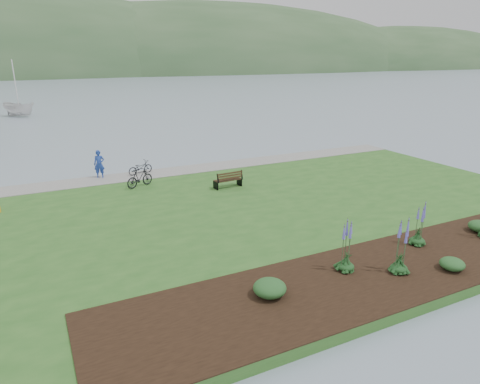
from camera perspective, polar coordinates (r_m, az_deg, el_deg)
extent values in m
plane|color=gray|center=(23.33, -1.48, -1.91)|extent=(600.00, 600.00, 0.00)
cube|color=#2A5B20|center=(21.57, 0.76, -3.03)|extent=(34.00, 20.00, 0.40)
cube|color=gray|center=(29.33, -7.20, 2.96)|extent=(34.00, 2.20, 0.03)
cube|color=black|center=(17.54, 21.81, -8.74)|extent=(24.00, 4.40, 0.04)
cube|color=black|center=(25.20, -1.66, 1.65)|extent=(1.66, 0.67, 0.05)
cube|color=black|center=(24.86, -1.32, 2.16)|extent=(1.64, 0.26, 0.51)
cube|color=black|center=(24.92, -3.26, 0.88)|extent=(0.10, 0.56, 0.45)
cube|color=black|center=(25.64, -0.09, 1.40)|extent=(0.10, 0.56, 0.45)
imported|color=#223E9D|center=(28.41, -18.29, 3.84)|extent=(0.89, 0.74, 2.09)
imported|color=black|center=(28.69, -13.17, 3.19)|extent=(1.09, 1.82, 0.90)
imported|color=black|center=(25.94, -13.23, 1.84)|extent=(1.20, 1.85, 1.08)
imported|color=silver|center=(64.64, -27.23, 8.92)|extent=(12.55, 12.56, 23.24)
ellipsoid|color=#153B19|center=(16.57, 20.40, -9.50)|extent=(0.62, 0.62, 0.31)
cone|color=#524CB1|center=(16.10, 20.84, -5.90)|extent=(0.36, 0.36, 1.96)
ellipsoid|color=#153B19|center=(19.12, 22.56, -6.03)|extent=(0.62, 0.62, 0.31)
cone|color=#524CB1|center=(18.76, 22.92, -3.24)|extent=(0.32, 0.32, 1.69)
ellipsoid|color=#153B19|center=(16.14, 13.91, -9.60)|extent=(0.62, 0.62, 0.31)
cone|color=#524CB1|center=(15.63, 14.24, -5.71)|extent=(0.36, 0.36, 2.08)
ellipsoid|color=#1E4C21|center=(14.16, 3.98, -12.65)|extent=(1.09, 1.09, 0.54)
ellipsoid|color=#1E4C21|center=(17.49, 26.44, -8.58)|extent=(0.88, 0.88, 0.44)
ellipsoid|color=#1E4C21|center=(21.65, 29.36, -3.99)|extent=(0.97, 0.97, 0.49)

